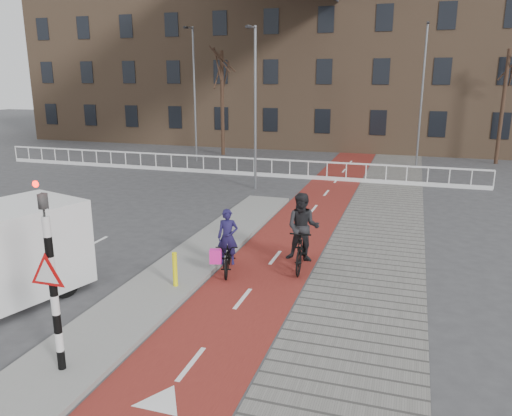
% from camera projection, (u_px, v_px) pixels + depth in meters
% --- Properties ---
extents(ground, '(120.00, 120.00, 0.00)m').
position_uv_depth(ground, '(147.00, 328.00, 10.78)').
color(ground, '#38383A').
rests_on(ground, ground).
extents(bike_lane, '(2.50, 60.00, 0.01)m').
position_uv_depth(bike_lane, '(309.00, 215.00, 19.57)').
color(bike_lane, maroon).
rests_on(bike_lane, ground).
extents(sidewalk, '(3.00, 60.00, 0.01)m').
position_uv_depth(sidewalk, '(382.00, 221.00, 18.75)').
color(sidewalk, slate).
rests_on(sidewalk, ground).
extents(curb_island, '(1.80, 16.00, 0.12)m').
position_uv_depth(curb_island, '(194.00, 259.00, 14.66)').
color(curb_island, gray).
rests_on(curb_island, ground).
extents(traffic_signal, '(0.80, 0.80, 3.68)m').
position_uv_depth(traffic_signal, '(51.00, 273.00, 8.59)').
color(traffic_signal, black).
rests_on(traffic_signal, curb_island).
extents(bollard, '(0.12, 0.12, 0.89)m').
position_uv_depth(bollard, '(175.00, 269.00, 12.56)').
color(bollard, '#FAF00D').
rests_on(bollard, curb_island).
extents(cyclist_near, '(1.05, 1.79, 1.79)m').
position_uv_depth(cyclist_near, '(228.00, 251.00, 13.72)').
color(cyclist_near, black).
rests_on(cyclist_near, bike_lane).
extents(cyclist_far, '(0.99, 2.09, 2.18)m').
position_uv_depth(cyclist_far, '(303.00, 238.00, 13.89)').
color(cyclist_far, black).
rests_on(cyclist_far, bike_lane).
extents(railing, '(28.00, 0.10, 0.99)m').
position_uv_depth(railing, '(220.00, 168.00, 27.83)').
color(railing, silver).
rests_on(railing, ground).
extents(townhouse_row, '(46.00, 10.00, 15.90)m').
position_uv_depth(townhouse_row, '(312.00, 43.00, 39.17)').
color(townhouse_row, '#7F6047').
rests_on(townhouse_row, ground).
extents(tree_mid, '(0.25, 0.25, 6.93)m').
position_uv_depth(tree_mid, '(222.00, 104.00, 33.81)').
color(tree_mid, black).
rests_on(tree_mid, ground).
extents(tree_right, '(0.23, 0.23, 6.86)m').
position_uv_depth(tree_right, '(502.00, 108.00, 30.27)').
color(tree_right, black).
rests_on(tree_right, ground).
extents(streetlight_near, '(0.12, 0.12, 7.48)m').
position_uv_depth(streetlight_near, '(255.00, 110.00, 23.23)').
color(streetlight_near, slate).
rests_on(streetlight_near, ground).
extents(streetlight_left, '(0.12, 0.12, 8.20)m').
position_uv_depth(streetlight_left, '(195.00, 96.00, 31.19)').
color(streetlight_left, slate).
rests_on(streetlight_left, ground).
extents(streetlight_right, '(0.12, 0.12, 8.26)m').
position_uv_depth(streetlight_right, '(422.00, 97.00, 29.16)').
color(streetlight_right, slate).
rests_on(streetlight_right, ground).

